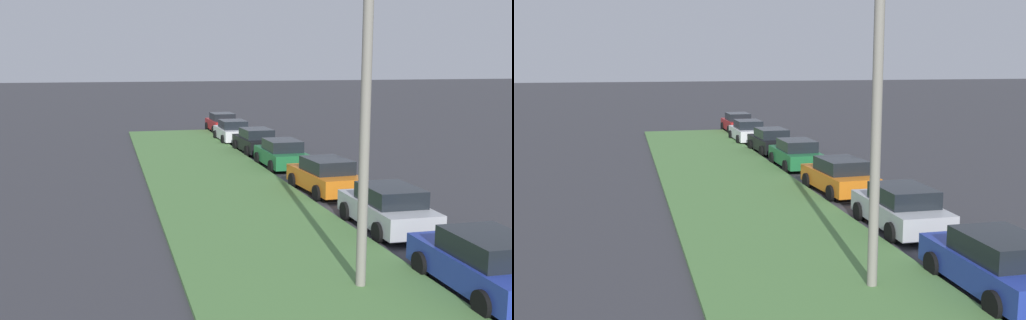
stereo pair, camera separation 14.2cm
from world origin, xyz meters
TOP-DOWN VIEW (x-y plane):
  - grass_median at (10.00, 6.69)m, footprint 60.00×6.00m
  - parked_car_blue at (5.39, 2.78)m, footprint 4.31×2.05m
  - parked_car_silver at (11.00, 2.55)m, footprint 4.32×2.07m
  - parked_car_orange at (16.72, 2.60)m, footprint 4.40×2.22m
  - parked_car_green at (22.89, 2.69)m, footprint 4.32×2.05m
  - parked_car_black at (28.12, 2.75)m, footprint 4.37×2.15m
  - parked_car_white at (33.41, 3.07)m, footprint 4.31×2.05m
  - parked_car_red at (39.07, 2.71)m, footprint 4.34×2.09m
  - streetlight at (6.21, 5.20)m, footprint 0.87×2.85m

SIDE VIEW (x-z plane):
  - grass_median at x=10.00m, z-range 0.00..0.12m
  - parked_car_blue at x=5.39m, z-range -0.02..1.45m
  - parked_car_silver at x=11.00m, z-range -0.02..1.45m
  - parked_car_orange at x=16.72m, z-range -0.02..1.45m
  - parked_car_green at x=22.89m, z-range -0.02..1.45m
  - parked_car_black at x=28.12m, z-range -0.02..1.45m
  - parked_car_white at x=33.41m, z-range -0.02..1.45m
  - parked_car_red at x=39.07m, z-range -0.02..1.45m
  - streetlight at x=6.21m, z-range 0.64..8.14m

